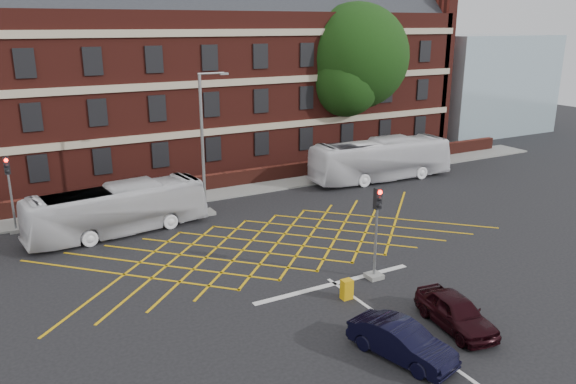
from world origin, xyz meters
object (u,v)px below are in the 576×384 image
street_lamp (205,168)px  utility_cabinet (347,289)px  traffic_light_far (12,202)px  traffic_light_near (376,242)px  car_navy (401,341)px  bus_left (117,210)px  deciduous_tree (356,64)px  car_maroon (456,312)px  bus_right (381,160)px

street_lamp → utility_cabinet: size_ratio=9.79×
traffic_light_far → traffic_light_near: bearing=-46.1°
car_navy → utility_cabinet: 4.59m
traffic_light_near → traffic_light_far: same height
bus_left → utility_cabinet: (6.61, -12.45, -0.94)m
traffic_light_near → street_lamp: street_lamp is taller
deciduous_tree → street_lamp: deciduous_tree is taller
deciduous_tree → traffic_light_near: bearing=-122.9°
utility_cabinet → street_lamp: bearing=95.2°
deciduous_tree → traffic_light_near: deciduous_tree is taller
car_navy → traffic_light_near: bearing=45.8°
bus_left → deciduous_tree: (22.10, 9.11, 6.54)m
car_maroon → utility_cabinet: bearing=128.3°
deciduous_tree → car_maroon: bearing=-117.4°
bus_left → deciduous_tree: deciduous_tree is taller
car_navy → deciduous_tree: bearing=42.7°
bus_left → traffic_light_near: (8.85, -11.40, 0.39)m
bus_left → car_maroon: (8.91, -16.36, -0.72)m
traffic_light_near → traffic_light_far: size_ratio=1.00×
traffic_light_near → deciduous_tree: bearing=57.1°
bus_right → car_maroon: (-10.60, -18.28, -0.88)m
car_navy → car_maroon: 3.19m
car_navy → utility_cabinet: bearing=64.2°
street_lamp → utility_cabinet: 13.50m
car_maroon → traffic_light_near: bearing=98.6°
bus_right → deciduous_tree: deciduous_tree is taller
deciduous_tree → bus_left: bearing=-157.6°
bus_right → traffic_light_far: (-24.49, 1.06, 0.23)m
bus_left → street_lamp: size_ratio=1.16×
utility_cabinet → traffic_light_far: bearing=126.9°
car_navy → deciduous_tree: 31.60m
car_maroon → car_navy: bearing=-161.3°
deciduous_tree → street_lamp: bearing=-153.5°
car_maroon → traffic_light_far: (-13.89, 19.34, 1.12)m
bus_left → utility_cabinet: bus_left is taller
bus_right → car_maroon: size_ratio=2.88×
car_maroon → traffic_light_far: traffic_light_far is taller
traffic_light_near → utility_cabinet: (-2.24, -1.05, -1.33)m
bus_right → traffic_light_far: traffic_light_far is taller
bus_right → traffic_light_far: bearing=91.2°
bus_right → street_lamp: 14.21m
car_maroon → utility_cabinet: size_ratio=4.41×
bus_left → traffic_light_far: size_ratio=2.30×
deciduous_tree → utility_cabinet: bearing=-125.7°
bus_right → traffic_light_near: 17.06m
car_navy → bus_right: bearing=38.7°
car_navy → street_lamp: bearing=75.9°
bus_left → bus_right: (19.51, 1.92, 0.16)m
traffic_light_near → utility_cabinet: bearing=-154.9°
street_lamp → utility_cabinet: street_lamp is taller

